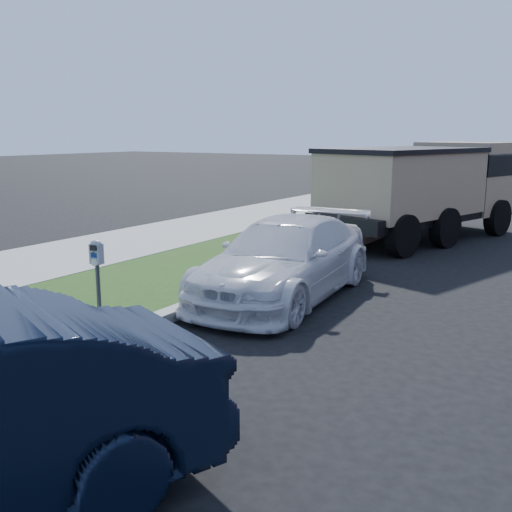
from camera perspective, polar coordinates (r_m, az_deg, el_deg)
The scene contains 5 objects.
ground at distance 7.01m, azimuth 5.41°, elevation -10.70°, with size 120.00×120.00×0.00m, color black.
streetside at distance 11.80m, azimuth -14.67°, elevation -1.42°, with size 6.12×50.00×0.15m.
parking_meter at distance 7.96m, azimuth -14.90°, elevation -0.88°, with size 0.18×0.13×1.21m.
white_wagon at distance 9.78m, azimuth 2.85°, elevation -0.26°, with size 1.80×4.43×1.29m, color silver.
dump_truck at distance 15.90m, azimuth 15.85°, elevation 6.51°, with size 3.87×6.53×2.41m.
Camera 1 is at (2.90, -5.80, 2.66)m, focal length 42.00 mm.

